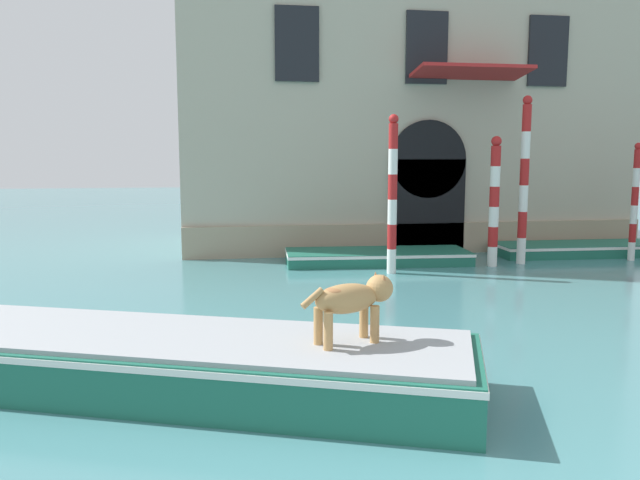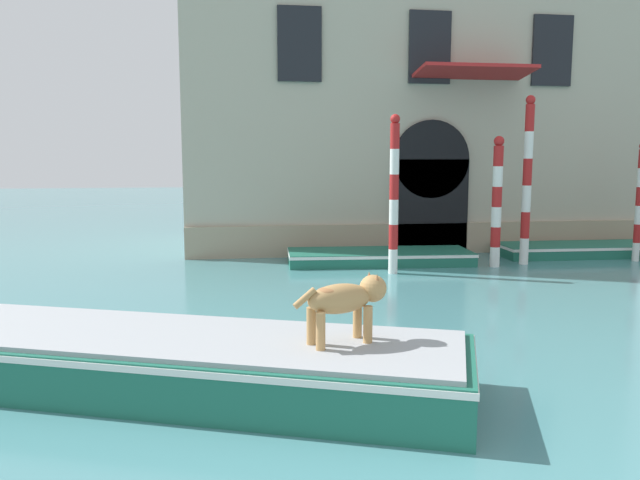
# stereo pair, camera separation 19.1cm
# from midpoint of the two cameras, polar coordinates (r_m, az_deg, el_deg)

# --- Properties ---
(palazzo_left) EXTENTS (14.63, 7.40, 14.21)m
(palazzo_left) POSITION_cam_midpoint_polar(r_m,az_deg,el_deg) (22.67, 6.92, 18.00)
(palazzo_left) COLOR #B2A893
(palazzo_left) RESTS_ON ground_plane
(boat_foreground) EXTENTS (7.90, 4.71, 0.73)m
(boat_foreground) POSITION_cam_midpoint_polar(r_m,az_deg,el_deg) (8.43, -13.48, -10.63)
(boat_foreground) COLOR #1E6651
(boat_foreground) RESTS_ON ground_plane
(dog_on_deck) EXTENTS (1.22, 0.62, 0.84)m
(dog_on_deck) POSITION_cam_midpoint_polar(r_m,az_deg,el_deg) (7.63, 2.34, -5.40)
(dog_on_deck) COLOR tan
(dog_on_deck) RESTS_ON boat_foreground
(boat_moored_near_palazzo) EXTENTS (5.25, 2.13, 0.36)m
(boat_moored_near_palazzo) POSITION_cam_midpoint_polar(r_m,az_deg,el_deg) (17.68, 4.94, -1.50)
(boat_moored_near_palazzo) COLOR #1E6651
(boat_moored_near_palazzo) RESTS_ON ground_plane
(boat_moored_far) EXTENTS (5.24, 1.82, 0.37)m
(boat_moored_far) POSITION_cam_midpoint_polar(r_m,az_deg,el_deg) (20.59, 22.39, -0.74)
(boat_moored_far) COLOR #1E6651
(boat_moored_far) RESTS_ON ground_plane
(mooring_pole_0) EXTENTS (0.28, 0.28, 3.54)m
(mooring_pole_0) POSITION_cam_midpoint_polar(r_m,az_deg,el_deg) (17.56, 15.34, 3.44)
(mooring_pole_0) COLOR white
(mooring_pole_0) RESTS_ON ground_plane
(mooring_pole_2) EXTENTS (0.20, 0.20, 3.38)m
(mooring_pole_2) POSITION_cam_midpoint_polar(r_m,az_deg,el_deg) (20.04, 26.58, 3.16)
(mooring_pole_2) COLOR white
(mooring_pole_2) RESTS_ON ground_plane
(mooring_pole_4) EXTENTS (0.26, 0.26, 4.64)m
(mooring_pole_4) POSITION_cam_midpoint_polar(r_m,az_deg,el_deg) (18.19, 17.87, 5.22)
(mooring_pole_4) COLOR white
(mooring_pole_4) RESTS_ON ground_plane
(mooring_pole_5) EXTENTS (0.25, 0.25, 4.05)m
(mooring_pole_5) POSITION_cam_midpoint_polar(r_m,az_deg,el_deg) (15.97, 6.30, 4.18)
(mooring_pole_5) COLOR white
(mooring_pole_5) RESTS_ON ground_plane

